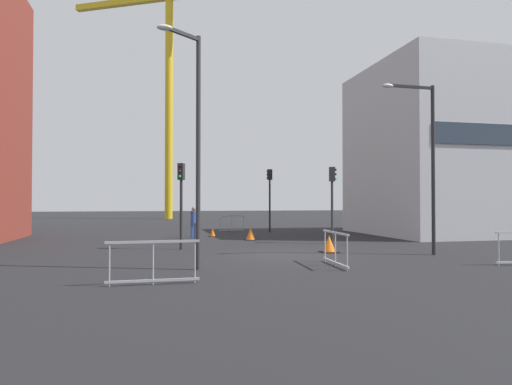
# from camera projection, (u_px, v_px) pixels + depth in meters

# --- Properties ---
(ground) EXTENTS (160.00, 160.00, 0.00)m
(ground) POSITION_uv_depth(u_px,v_px,m) (286.00, 255.00, 17.21)
(ground) COLOR black
(office_block) EXTENTS (9.23, 9.57, 10.37)m
(office_block) POSITION_uv_depth(u_px,v_px,m) (442.00, 151.00, 28.47)
(office_block) COLOR #B7B7BC
(office_block) RESTS_ON ground
(construction_crane) EXTENTS (17.49, 9.90, 26.55)m
(construction_crane) POSITION_uv_depth(u_px,v_px,m) (165.00, 69.00, 53.18)
(construction_crane) COLOR gold
(construction_crane) RESTS_ON ground
(streetlamp_tall) EXTENTS (1.32, 0.99, 7.03)m
(streetlamp_tall) POSITION_uv_depth(u_px,v_px,m) (194.00, 132.00, 13.53)
(streetlamp_tall) COLOR #2D2D30
(streetlamp_tall) RESTS_ON ground
(streetlamp_short) EXTENTS (2.20, 0.24, 6.49)m
(streetlamp_short) POSITION_uv_depth(u_px,v_px,m) (426.00, 152.00, 17.36)
(streetlamp_short) COLOR #232326
(streetlamp_short) RESTS_ON ground
(traffic_light_corner) EXTENTS (0.38, 0.28, 4.16)m
(traffic_light_corner) POSITION_uv_depth(u_px,v_px,m) (270.00, 190.00, 30.09)
(traffic_light_corner) COLOR black
(traffic_light_corner) RESTS_ON ground
(traffic_light_far) EXTENTS (0.33, 0.39, 3.66)m
(traffic_light_far) POSITION_uv_depth(u_px,v_px,m) (181.00, 191.00, 19.34)
(traffic_light_far) COLOR #232326
(traffic_light_far) RESTS_ON ground
(traffic_light_island) EXTENTS (0.39, 0.31, 3.71)m
(traffic_light_island) POSITION_uv_depth(u_px,v_px,m) (332.00, 192.00, 22.08)
(traffic_light_island) COLOR #2D2D30
(traffic_light_island) RESTS_ON ground
(pedestrian_walking) EXTENTS (0.34, 0.34, 1.74)m
(pedestrian_walking) POSITION_uv_depth(u_px,v_px,m) (194.00, 220.00, 25.27)
(pedestrian_walking) COLOR #33519E
(pedestrian_walking) RESTS_ON ground
(safety_barrier_rear) EXTENTS (1.82, 0.24, 1.08)m
(safety_barrier_rear) POSITION_uv_depth(u_px,v_px,m) (232.00, 223.00, 30.75)
(safety_barrier_rear) COLOR gray
(safety_barrier_rear) RESTS_ON ground
(safety_barrier_front) EXTENTS (2.28, 0.10, 1.08)m
(safety_barrier_front) POSITION_uv_depth(u_px,v_px,m) (153.00, 262.00, 11.17)
(safety_barrier_front) COLOR #9EA0A5
(safety_barrier_front) RESTS_ON ground
(safety_barrier_left_run) EXTENTS (0.18, 2.27, 1.08)m
(safety_barrier_left_run) POSITION_uv_depth(u_px,v_px,m) (335.00, 248.00, 14.39)
(safety_barrier_left_run) COLOR #B2B5BA
(safety_barrier_left_run) RESTS_ON ground
(traffic_cone_by_barrier) EXTENTS (0.66, 0.66, 0.67)m
(traffic_cone_by_barrier) POSITION_uv_depth(u_px,v_px,m) (329.00, 245.00, 18.20)
(traffic_cone_by_barrier) COLOR black
(traffic_cone_by_barrier) RESTS_ON ground
(traffic_cone_orange) EXTENTS (0.46, 0.46, 0.47)m
(traffic_cone_orange) POSITION_uv_depth(u_px,v_px,m) (213.00, 233.00, 26.27)
(traffic_cone_orange) COLOR black
(traffic_cone_orange) RESTS_ON ground
(traffic_cone_striped) EXTENTS (0.65, 0.65, 0.66)m
(traffic_cone_striped) POSITION_uv_depth(u_px,v_px,m) (251.00, 234.00, 23.99)
(traffic_cone_striped) COLOR black
(traffic_cone_striped) RESTS_ON ground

